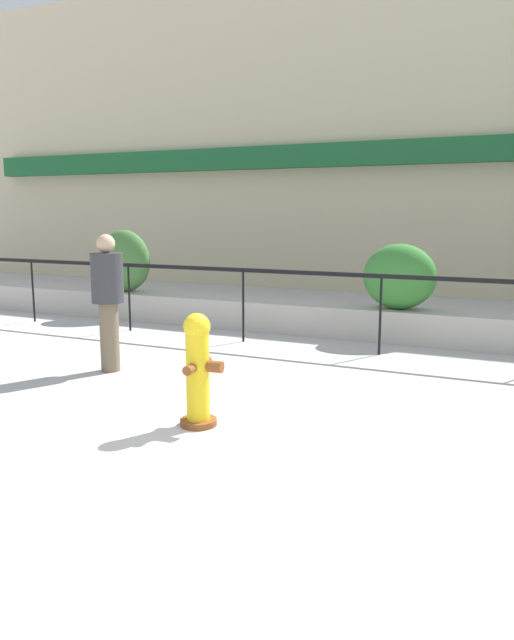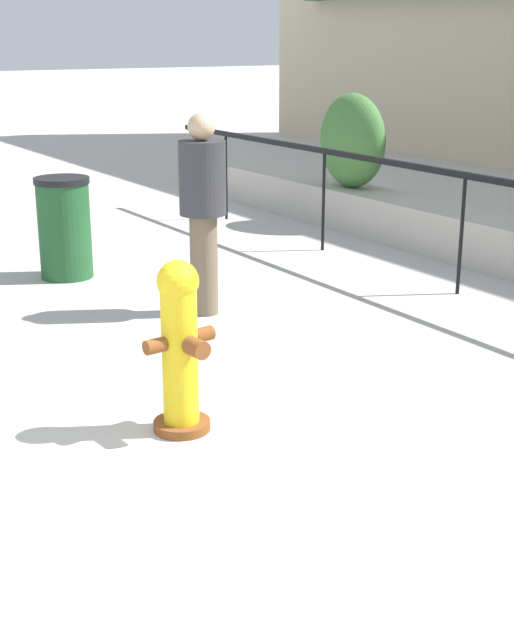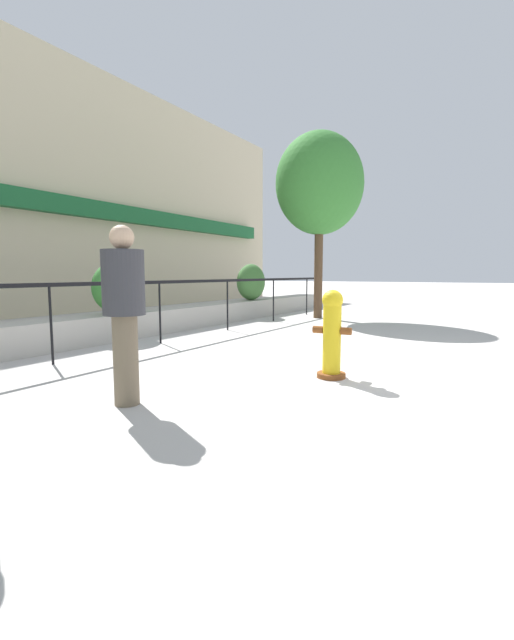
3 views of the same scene
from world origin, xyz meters
name	(u,v)px [view 2 (image 2 of 3)]	position (x,y,z in m)	size (l,w,h in m)	color
ground_plane	(30,553)	(0.00, 0.00, 0.00)	(120.00, 120.00, 0.00)	#BCB7B2
hedge_bush_0	(352,141)	(-5.18, 6.00, 1.08)	(1.10, 0.57, 1.16)	#427538
fire_hydrant	(180,346)	(-0.84, 1.26, 0.55)	(0.45, 0.48, 1.08)	brown
pedestrian	(203,202)	(-2.89, 2.58, 0.99)	(0.49, 0.49, 1.73)	brown
trash_bin	(64,228)	(-4.72, 2.01, 0.51)	(0.55, 0.55, 1.01)	#1E5128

